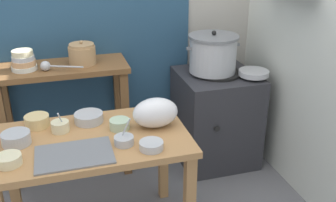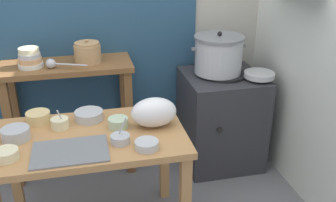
{
  "view_description": "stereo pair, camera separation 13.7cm",
  "coord_description": "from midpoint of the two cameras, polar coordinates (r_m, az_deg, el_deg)",
  "views": [
    {
      "loc": [
        -0.25,
        -1.95,
        1.81
      ],
      "look_at": [
        0.38,
        0.18,
        0.82
      ],
      "focal_mm": 41.59,
      "sensor_mm": 36.0,
      "label": 1
    },
    {
      "loc": [
        -0.12,
        -1.99,
        1.81
      ],
      "look_at": [
        0.38,
        0.18,
        0.82
      ],
      "focal_mm": 41.59,
      "sensor_mm": 36.0,
      "label": 2
    }
  ],
  "objects": [
    {
      "name": "prep_bowl_7",
      "position": [
        2.16,
        -5.2,
        -5.52
      ],
      "size": [
        0.11,
        0.11,
        0.16
      ],
      "color": "#B7BABF",
      "rests_on": "prep_table"
    },
    {
      "name": "prep_bowl_6",
      "position": [
        2.15,
        -20.98,
        -7.32
      ],
      "size": [
        0.13,
        0.13,
        0.05
      ],
      "color": "beige",
      "rests_on": "prep_table"
    },
    {
      "name": "prep_bowl_0",
      "position": [
        2.32,
        -5.63,
        -3.17
      ],
      "size": [
        0.12,
        0.12,
        0.06
      ],
      "color": "#B7D1AD",
      "rests_on": "prep_table"
    },
    {
      "name": "prep_bowl_8",
      "position": [
        2.52,
        -0.63,
        -0.75
      ],
      "size": [
        0.11,
        0.11,
        0.06
      ],
      "color": "#B7D1AD",
      "rests_on": "prep_table"
    },
    {
      "name": "prep_bowl_1",
      "position": [
        2.44,
        -9.95,
        -2.07
      ],
      "size": [
        0.18,
        0.18,
        0.06
      ],
      "color": "#B7BABF",
      "rests_on": "prep_table"
    },
    {
      "name": "serving_tray",
      "position": [
        2.13,
        -12.35,
        -7.27
      ],
      "size": [
        0.4,
        0.28,
        0.01
      ],
      "primitive_type": "cube",
      "color": "slate",
      "rests_on": "prep_table"
    },
    {
      "name": "prep_bowl_3",
      "position": [
        2.32,
        -19.86,
        -4.51
      ],
      "size": [
        0.16,
        0.16,
        0.07
      ],
      "color": "#B7BABF",
      "rests_on": "prep_table"
    },
    {
      "name": "prep_bowl_4",
      "position": [
        2.1,
        -1.27,
        -6.41
      ],
      "size": [
        0.13,
        0.13,
        0.04
      ],
      "color": "#B7BABF",
      "rests_on": "prep_table"
    },
    {
      "name": "ladle",
      "position": [
        2.85,
        -15.25,
        5.29
      ],
      "size": [
        0.29,
        0.14,
        0.07
      ],
      "color": "#B7BABF",
      "rests_on": "back_shelf_table"
    },
    {
      "name": "stove_block",
      "position": [
        3.23,
        8.92,
        -2.55
      ],
      "size": [
        0.6,
        0.61,
        0.78
      ],
      "color": "#2D2D33",
      "rests_on": "ground"
    },
    {
      "name": "steamer_pot",
      "position": [
        3.03,
        8.72,
        6.76
      ],
      "size": [
        0.43,
        0.38,
        0.33
      ],
      "color": "#B7BABF",
      "rests_on": "stove_block"
    },
    {
      "name": "wide_pan",
      "position": [
        3.03,
        14.51,
        3.73
      ],
      "size": [
        0.23,
        0.23,
        0.04
      ],
      "primitive_type": "cylinder",
      "color": "#B7BABF",
      "rests_on": "stove_block"
    },
    {
      "name": "prep_table",
      "position": [
        2.33,
        -9.54,
        -7.34
      ],
      "size": [
        1.1,
        0.66,
        0.72
      ],
      "color": "#B27F4C",
      "rests_on": "ground"
    },
    {
      "name": "back_shelf_table",
      "position": [
        3.02,
        -13.07,
        1.35
      ],
      "size": [
        0.96,
        0.4,
        0.9
      ],
      "color": "brown",
      "rests_on": "ground"
    },
    {
      "name": "clay_pot",
      "position": [
        2.92,
        -10.4,
        6.99
      ],
      "size": [
        0.2,
        0.2,
        0.18
      ],
      "color": "tan",
      "rests_on": "back_shelf_table"
    },
    {
      "name": "wall_back",
      "position": [
        3.12,
        -8.02,
        14.42
      ],
      "size": [
        4.4,
        0.12,
        2.6
      ],
      "color": "#B2ADA3",
      "rests_on": "ground"
    },
    {
      "name": "bowl_stack_enamel",
      "position": [
        2.92,
        -18.33,
        5.95
      ],
      "size": [
        0.17,
        0.17,
        0.14
      ],
      "color": "silver",
      "rests_on": "back_shelf_table"
    },
    {
      "name": "wall_right",
      "position": [
        2.73,
        23.31,
        11.38
      ],
      "size": [
        0.3,
        3.2,
        2.6
      ],
      "color": "silver",
      "rests_on": "ground"
    },
    {
      "name": "prep_bowl_5",
      "position": [
        2.37,
        -13.98,
        -3.16
      ],
      "size": [
        0.1,
        0.1,
        0.13
      ],
      "color": "beige",
      "rests_on": "prep_table"
    },
    {
      "name": "plastic_bag",
      "position": [
        2.3,
        -0.38,
        -1.7
      ],
      "size": [
        0.27,
        0.18,
        0.18
      ],
      "primitive_type": "ellipsoid",
      "color": "white",
      "rests_on": "prep_table"
    },
    {
      "name": "prep_bowl_2",
      "position": [
        2.48,
        -17.0,
        -2.28
      ],
      "size": [
        0.14,
        0.14,
        0.07
      ],
      "color": "#E5C684",
      "rests_on": "prep_table"
    }
  ]
}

